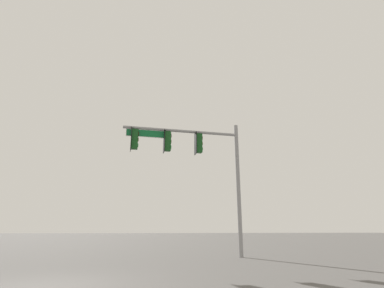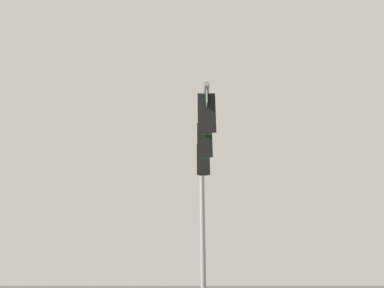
# 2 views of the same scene
# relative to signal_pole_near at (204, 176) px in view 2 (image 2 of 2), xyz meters

# --- Properties ---
(signal_pole_near) EXTENTS (6.70, 0.60, 7.45)m
(signal_pole_near) POSITION_rel_signal_pole_near_xyz_m (0.00, 0.00, 0.00)
(signal_pole_near) COLOR gray
(signal_pole_near) RESTS_ON ground_plane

